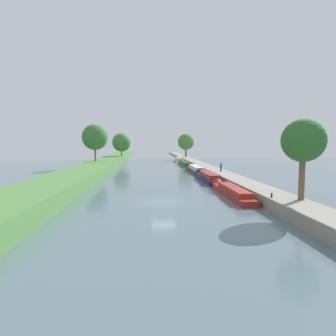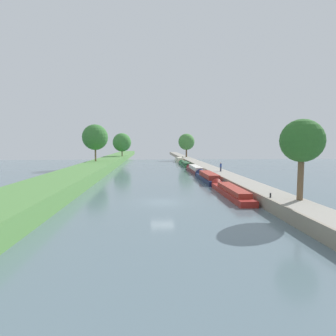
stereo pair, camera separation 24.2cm
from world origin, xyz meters
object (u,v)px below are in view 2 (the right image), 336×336
Objects in this scene: narrowboat_maroon at (195,169)px; mooring_bollard_near at (270,195)px; narrowboat_green at (185,164)px; narrowboat_cream at (179,160)px; mooring_bollard_far at (183,157)px; narrowboat_red at (230,191)px; person_walking at (221,167)px; narrowboat_navy at (207,177)px.

mooring_bollard_near reaches higher than narrowboat_maroon.
mooring_bollard_near is at bearing -88.09° from narrowboat_green.
narrowboat_cream reaches higher than narrowboat_green.
mooring_bollard_far is at bearing 87.39° from narrowboat_maroon.
narrowboat_red is 31.35× the size of mooring_bollard_far.
person_walking reaches higher than narrowboat_cream.
mooring_bollard_far is at bearing 88.46° from narrowboat_red.
narrowboat_navy is 8.09× the size of person_walking.
mooring_bollard_far is at bearing 72.08° from narrowboat_cream.
narrowboat_cream is 26.15× the size of mooring_bollard_near.
narrowboat_red is at bearing -90.01° from narrowboat_cream.
narrowboat_red is 13.71m from narrowboat_navy.
narrowboat_navy is at bearing -92.00° from mooring_bollard_far.
narrowboat_cream is 43.82m from person_walking.
narrowboat_maroon is (0.03, 28.12, 0.08)m from narrowboat_red.
narrowboat_red is at bearing -90.01° from narrowboat_green.
person_walking reaches higher than narrowboat_navy.
narrowboat_red is 66.72m from mooring_bollard_far.
mooring_bollard_near reaches higher than narrowboat_red.
narrowboat_maroon reaches higher than narrowboat_green.
mooring_bollard_far reaches higher than narrowboat_navy.
narrowboat_maroon is at bearing -92.61° from mooring_bollard_far.
narrowboat_maroon is at bearing -89.96° from narrowboat_cream.
narrowboat_cream is 7.09× the size of person_walking.
narrowboat_cream is at bearing 89.99° from narrowboat_red.
narrowboat_navy is at bearing -90.11° from narrowboat_green.
mooring_bollard_far is (1.79, 66.69, 0.89)m from narrowboat_red.
mooring_bollard_near is (1.78, -68.94, 0.78)m from narrowboat_cream.
narrowboat_maroon is at bearing -89.93° from narrowboat_green.
narrowboat_cream reaches higher than narrowboat_navy.
mooring_bollard_far is (-1.44, 49.19, -0.65)m from person_walking.
narrowboat_navy is 0.81× the size of narrowboat_green.
narrowboat_cream reaches higher than narrowboat_maroon.
narrowboat_cream is 68.96m from mooring_bollard_near.
narrowboat_maroon is 0.92× the size of narrowboat_green.
narrowboat_green is 36.85× the size of mooring_bollard_near.
narrowboat_red is 31.35× the size of mooring_bollard_near.
narrowboat_green is at bearing 91.91° from mooring_bollard_near.
narrowboat_navy is 21.56m from mooring_bollard_near.
narrowboat_maroon is at bearing 89.65° from narrowboat_navy.
person_walking is 3.69× the size of mooring_bollard_far.
narrowboat_navy is 32.06m from narrowboat_green.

